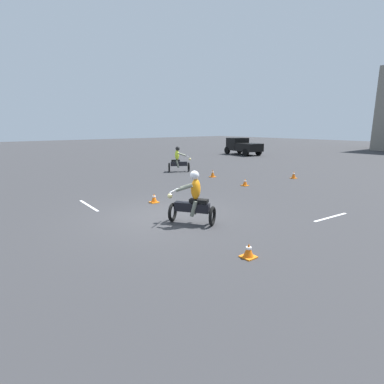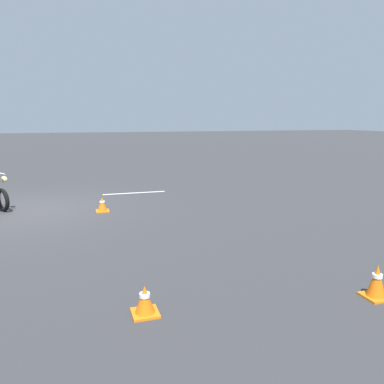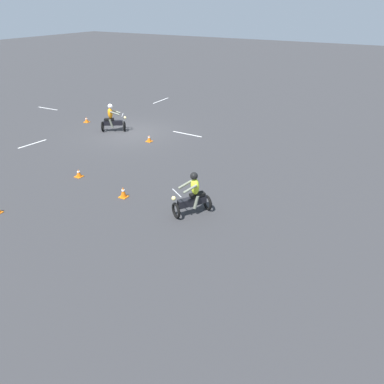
# 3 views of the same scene
# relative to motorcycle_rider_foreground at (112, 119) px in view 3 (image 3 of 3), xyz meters

# --- Properties ---
(ground_plane) EXTENTS (120.00, 120.00, 0.00)m
(ground_plane) POSITION_rel_motorcycle_rider_foreground_xyz_m (-1.13, -0.27, -0.73)
(ground_plane) COLOR #333335
(motorcycle_rider_foreground) EXTENTS (1.50, 1.27, 1.66)m
(motorcycle_rider_foreground) POSITION_rel_motorcycle_rider_foreground_xyz_m (0.00, 0.00, 0.00)
(motorcycle_rider_foreground) COLOR black
(motorcycle_rider_foreground) RESTS_ON ground
(motorcycle_rider_background) EXTENTS (1.25, 1.50, 1.66)m
(motorcycle_rider_background) POSITION_rel_motorcycle_rider_foreground_xyz_m (-9.08, 6.03, 0.00)
(motorcycle_rider_background) COLOR black
(motorcycle_rider_background) RESTS_ON ground
(traffic_cone_near_left) EXTENTS (0.32, 0.32, 0.37)m
(traffic_cone_near_left) POSITION_rel_motorcycle_rider_foreground_xyz_m (-3.05, 5.82, -0.55)
(traffic_cone_near_left) COLOR orange
(traffic_cone_near_left) RESTS_ON ground
(traffic_cone_mid_center) EXTENTS (0.32, 0.32, 0.37)m
(traffic_cone_mid_center) POSITION_rel_motorcycle_rider_foreground_xyz_m (-2.98, 0.41, -0.55)
(traffic_cone_mid_center) COLOR orange
(traffic_cone_mid_center) RESTS_ON ground
(traffic_cone_mid_left) EXTENTS (0.32, 0.32, 0.34)m
(traffic_cone_mid_left) POSITION_rel_motorcycle_rider_foreground_xyz_m (2.72, -0.54, -0.56)
(traffic_cone_mid_left) COLOR orange
(traffic_cone_mid_left) RESTS_ON ground
(traffic_cone_far_right) EXTENTS (0.32, 0.32, 0.46)m
(traffic_cone_far_right) POSITION_rel_motorcycle_rider_foreground_xyz_m (-6.03, 6.33, -0.51)
(traffic_cone_far_right) COLOR orange
(traffic_cone_far_right) RESTS_ON ground
(lane_stripe_e) EXTENTS (1.89, 0.18, 0.01)m
(lane_stripe_e) POSITION_rel_motorcycle_rider_foreground_xyz_m (7.69, -1.66, -0.72)
(lane_stripe_e) COLOR silver
(lane_stripe_e) RESTS_ON ground
(lane_stripe_n) EXTENTS (0.27, 1.74, 0.01)m
(lane_stripe_n) POSITION_rel_motorcycle_rider_foreground_xyz_m (2.35, 3.98, -0.72)
(lane_stripe_n) COLOR silver
(lane_stripe_n) RESTS_ON ground
(lane_stripe_w) EXTENTS (1.98, 0.14, 0.01)m
(lane_stripe_w) POSITION_rel_motorcycle_rider_foreground_xyz_m (-4.15, -1.78, -0.72)
(lane_stripe_w) COLOR silver
(lane_stripe_w) RESTS_ON ground
(lane_stripe_s) EXTENTS (0.15, 2.15, 0.01)m
(lane_stripe_s) POSITION_rel_motorcycle_rider_foreground_xyz_m (1.92, -7.83, -0.72)
(lane_stripe_s) COLOR silver
(lane_stripe_s) RESTS_ON ground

